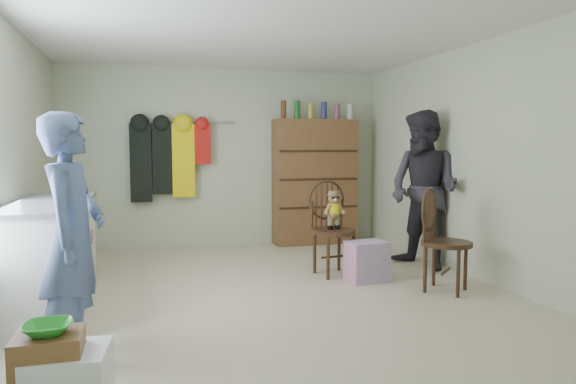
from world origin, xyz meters
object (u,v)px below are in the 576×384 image
object	(u,v)px
chair_far	(440,236)
dresser	(315,181)
chair_front	(332,220)
counter	(49,255)

from	to	relation	value
chair_far	dresser	xyz separation A→B (m)	(-0.36, 2.72, 0.37)
chair_far	dresser	distance (m)	2.77
chair_front	counter	bearing A→B (deg)	-177.77
counter	chair_front	size ratio (longest dim) A/B	1.79
chair_front	chair_far	bearing A→B (deg)	-56.97
counter	dresser	xyz separation A→B (m)	(3.20, 2.30, 0.44)
chair_far	dresser	size ratio (longest dim) A/B	0.49
chair_far	chair_front	bearing A→B (deg)	87.80
chair_front	chair_far	size ratio (longest dim) A/B	1.02
chair_far	counter	bearing A→B (deg)	130.33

